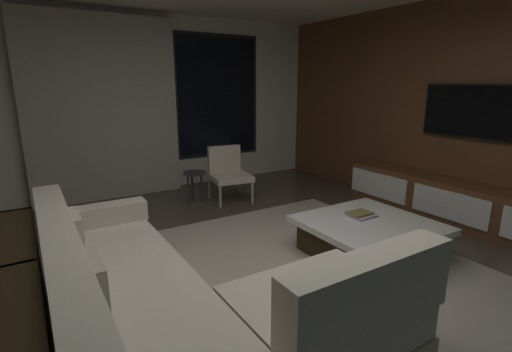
{
  "coord_description": "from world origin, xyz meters",
  "views": [
    {
      "loc": [
        -1.56,
        -2.24,
        1.68
      ],
      "look_at": [
        0.46,
        1.0,
        0.73
      ],
      "focal_mm": 26.29,
      "sensor_mm": 36.0,
      "label": 1
    }
  ],
  "objects_px": {
    "sectional_couch": "(175,304)",
    "side_stool": "(194,178)",
    "mounted_tv": "(468,111)",
    "console_table_behind_couch": "(4,323)",
    "book_stack_on_coffee_table": "(361,215)",
    "media_console": "(463,206)",
    "accent_chair_near_window": "(228,171)",
    "coffee_table": "(368,238)"
  },
  "relations": [
    {
      "from": "book_stack_on_coffee_table",
      "to": "media_console",
      "type": "distance_m",
      "value": 1.55
    },
    {
      "from": "sectional_couch",
      "to": "mounted_tv",
      "type": "xyz_separation_m",
      "value": [
        3.82,
        0.4,
        1.06
      ]
    },
    {
      "from": "sectional_couch",
      "to": "coffee_table",
      "type": "xyz_separation_m",
      "value": [
        2.06,
        0.23,
        -0.1
      ]
    },
    {
      "from": "mounted_tv",
      "to": "console_table_behind_couch",
      "type": "distance_m",
      "value": 4.83
    },
    {
      "from": "sectional_couch",
      "to": "side_stool",
      "type": "relative_size",
      "value": 5.43
    },
    {
      "from": "media_console",
      "to": "mounted_tv",
      "type": "xyz_separation_m",
      "value": [
        0.18,
        0.2,
        1.1
      ]
    },
    {
      "from": "side_stool",
      "to": "accent_chair_near_window",
      "type": "bearing_deg",
      "value": -10.44
    },
    {
      "from": "accent_chair_near_window",
      "to": "mounted_tv",
      "type": "bearing_deg",
      "value": -47.11
    },
    {
      "from": "side_stool",
      "to": "mounted_tv",
      "type": "height_order",
      "value": "mounted_tv"
    },
    {
      "from": "sectional_couch",
      "to": "coffee_table",
      "type": "distance_m",
      "value": 2.08
    },
    {
      "from": "coffee_table",
      "to": "mounted_tv",
      "type": "relative_size",
      "value": 1.06
    },
    {
      "from": "sectional_couch",
      "to": "mounted_tv",
      "type": "height_order",
      "value": "mounted_tv"
    },
    {
      "from": "coffee_table",
      "to": "side_stool",
      "type": "distance_m",
      "value": 2.61
    },
    {
      "from": "mounted_tv",
      "to": "console_table_behind_couch",
      "type": "relative_size",
      "value": 0.52
    },
    {
      "from": "mounted_tv",
      "to": "coffee_table",
      "type": "bearing_deg",
      "value": -174.62
    },
    {
      "from": "sectional_couch",
      "to": "accent_chair_near_window",
      "type": "height_order",
      "value": "sectional_couch"
    },
    {
      "from": "accent_chair_near_window",
      "to": "media_console",
      "type": "bearing_deg",
      "value": -52.12
    },
    {
      "from": "accent_chair_near_window",
      "to": "console_table_behind_couch",
      "type": "bearing_deg",
      "value": -137.0
    },
    {
      "from": "sectional_couch",
      "to": "side_stool",
      "type": "xyz_separation_m",
      "value": [
        1.27,
        2.71,
        0.08
      ]
    },
    {
      "from": "side_stool",
      "to": "console_table_behind_couch",
      "type": "xyz_separation_m",
      "value": [
        -2.18,
        -2.58,
        0.04
      ]
    },
    {
      "from": "sectional_couch",
      "to": "console_table_behind_couch",
      "type": "relative_size",
      "value": 1.19
    },
    {
      "from": "coffee_table",
      "to": "console_table_behind_couch",
      "type": "bearing_deg",
      "value": -178.04
    },
    {
      "from": "mounted_tv",
      "to": "console_table_behind_couch",
      "type": "bearing_deg",
      "value": -176.77
    },
    {
      "from": "side_stool",
      "to": "sectional_couch",
      "type": "bearing_deg",
      "value": -115.09
    },
    {
      "from": "coffee_table",
      "to": "sectional_couch",
      "type": "bearing_deg",
      "value": -173.59
    },
    {
      "from": "coffee_table",
      "to": "side_stool",
      "type": "xyz_separation_m",
      "value": [
        -0.79,
        2.48,
        0.19
      ]
    },
    {
      "from": "console_table_behind_couch",
      "to": "sectional_couch",
      "type": "bearing_deg",
      "value": -8.1
    },
    {
      "from": "book_stack_on_coffee_table",
      "to": "accent_chair_near_window",
      "type": "xyz_separation_m",
      "value": [
        -0.35,
        2.23,
        0.06
      ]
    },
    {
      "from": "mounted_tv",
      "to": "console_table_behind_couch",
      "type": "height_order",
      "value": "mounted_tv"
    },
    {
      "from": "accent_chair_near_window",
      "to": "mounted_tv",
      "type": "xyz_separation_m",
      "value": [
        2.06,
        -2.22,
        0.92
      ]
    },
    {
      "from": "side_stool",
      "to": "media_console",
      "type": "xyz_separation_m",
      "value": [
        2.37,
        -2.51,
        -0.12
      ]
    },
    {
      "from": "sectional_couch",
      "to": "side_stool",
      "type": "height_order",
      "value": "sectional_couch"
    },
    {
      "from": "side_stool",
      "to": "media_console",
      "type": "bearing_deg",
      "value": -46.63
    },
    {
      "from": "sectional_couch",
      "to": "media_console",
      "type": "distance_m",
      "value": 3.64
    },
    {
      "from": "sectional_couch",
      "to": "book_stack_on_coffee_table",
      "type": "xyz_separation_m",
      "value": [
        2.11,
        0.39,
        0.09
      ]
    },
    {
      "from": "console_table_behind_couch",
      "to": "coffee_table",
      "type": "bearing_deg",
      "value": 1.96
    },
    {
      "from": "book_stack_on_coffee_table",
      "to": "accent_chair_near_window",
      "type": "distance_m",
      "value": 2.26
    },
    {
      "from": "book_stack_on_coffee_table",
      "to": "mounted_tv",
      "type": "distance_m",
      "value": 1.97
    },
    {
      "from": "book_stack_on_coffee_table",
      "to": "accent_chair_near_window",
      "type": "relative_size",
      "value": 0.35
    },
    {
      "from": "book_stack_on_coffee_table",
      "to": "media_console",
      "type": "xyz_separation_m",
      "value": [
        1.53,
        -0.19,
        -0.13
      ]
    },
    {
      "from": "sectional_couch",
      "to": "book_stack_on_coffee_table",
      "type": "distance_m",
      "value": 2.15
    },
    {
      "from": "coffee_table",
      "to": "accent_chair_near_window",
      "type": "xyz_separation_m",
      "value": [
        -0.3,
        2.39,
        0.25
      ]
    }
  ]
}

